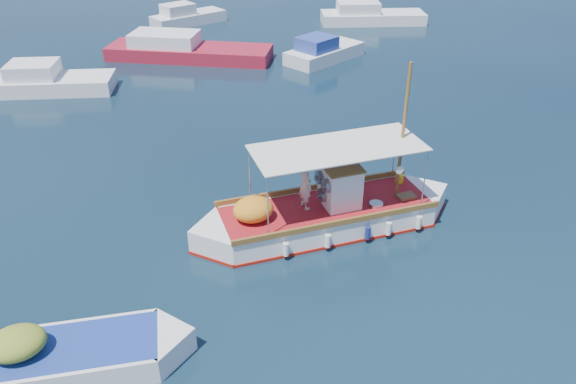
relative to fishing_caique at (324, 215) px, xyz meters
name	(u,v)px	position (x,y,z in m)	size (l,w,h in m)	color
ground	(307,225)	(-0.51, 0.31, -0.51)	(160.00, 160.00, 0.00)	black
fishing_caique	(324,215)	(0.00, 0.00, 0.00)	(9.35, 2.82, 5.70)	white
dinghy	(57,360)	(-8.60, -3.43, -0.17)	(6.54, 2.57, 1.61)	white
bg_boat_nw	(50,82)	(-8.59, 17.24, -0.01)	(6.68, 4.01, 1.80)	silver
bg_boat_n	(184,51)	(-0.62, 20.47, -0.01)	(10.29, 7.41, 1.80)	maroon
bg_boat_ne	(323,53)	(7.39, 17.07, -0.01)	(5.72, 4.26, 1.80)	silver
bg_boat_e	(370,16)	(14.52, 24.46, -0.01)	(8.25, 4.81, 1.80)	silver
bg_boat_far_n	(186,18)	(1.26, 28.99, -0.01)	(5.95, 3.68, 1.80)	silver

